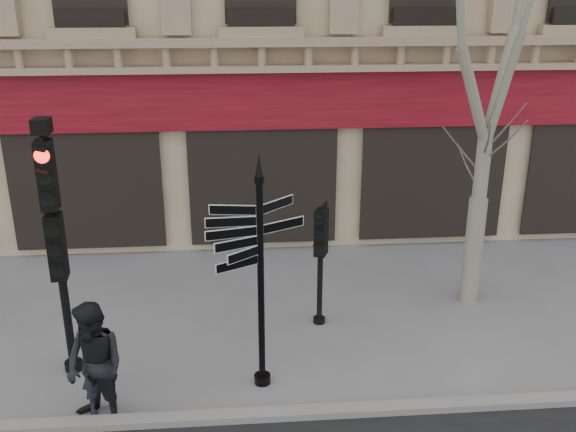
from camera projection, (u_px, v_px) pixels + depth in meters
name	position (u px, v px, depth m)	size (l,w,h in m)	color
ground	(277.00, 364.00, 10.81)	(80.00, 80.00, 0.00)	slate
kerb	(283.00, 414.00, 9.48)	(80.00, 0.25, 0.12)	gray
fingerpost	(260.00, 236.00, 9.43)	(2.00, 2.00, 3.80)	black
traffic_signal_main	(54.00, 220.00, 9.74)	(0.49, 0.37, 4.22)	black
traffic_signal_secondary	(321.00, 245.00, 11.56)	(0.46, 0.40, 2.29)	black
pedestrian_a	(99.00, 366.00, 9.38)	(0.57, 0.38, 1.57)	#1F212A
pedestrian_b	(95.00, 366.00, 9.06)	(0.93, 0.73, 1.92)	black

